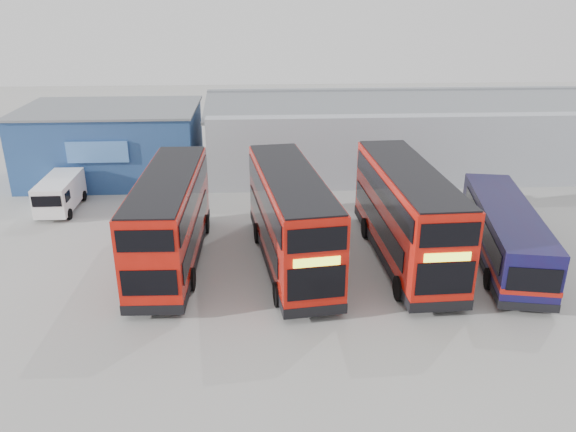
{
  "coord_description": "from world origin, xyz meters",
  "views": [
    {
      "loc": [
        -3.57,
        -21.92,
        12.86
      ],
      "look_at": [
        -2.13,
        4.46,
        2.1
      ],
      "focal_mm": 35.0,
      "sensor_mm": 36.0,
      "label": 1
    }
  ],
  "objects_px": {
    "office_block": "(113,142)",
    "double_decker_centre": "(291,220)",
    "panel_van": "(60,193)",
    "single_decker_blue": "(504,235)",
    "double_decker_right": "(406,216)",
    "maintenance_shed": "(408,131)",
    "double_decker_left": "(170,221)"
  },
  "relations": [
    {
      "from": "office_block",
      "to": "double_decker_centre",
      "type": "height_order",
      "value": "office_block"
    },
    {
      "from": "office_block",
      "to": "panel_van",
      "type": "relative_size",
      "value": 2.61
    },
    {
      "from": "single_decker_blue",
      "to": "panel_van",
      "type": "bearing_deg",
      "value": -8.22
    },
    {
      "from": "office_block",
      "to": "panel_van",
      "type": "xyz_separation_m",
      "value": [
        -1.87,
        -6.62,
        -1.43
      ]
    },
    {
      "from": "double_decker_right",
      "to": "single_decker_blue",
      "type": "xyz_separation_m",
      "value": [
        4.9,
        -0.47,
        -0.94
      ]
    },
    {
      "from": "maintenance_shed",
      "to": "double_decker_right",
      "type": "relative_size",
      "value": 2.67
    },
    {
      "from": "office_block",
      "to": "maintenance_shed",
      "type": "relative_size",
      "value": 0.4
    },
    {
      "from": "maintenance_shed",
      "to": "double_decker_centre",
      "type": "height_order",
      "value": "maintenance_shed"
    },
    {
      "from": "maintenance_shed",
      "to": "double_decker_centre",
      "type": "bearing_deg",
      "value": -121.05
    },
    {
      "from": "single_decker_blue",
      "to": "double_decker_centre",
      "type": "bearing_deg",
      "value": 9.19
    },
    {
      "from": "maintenance_shed",
      "to": "double_decker_left",
      "type": "height_order",
      "value": "maintenance_shed"
    },
    {
      "from": "double_decker_right",
      "to": "office_block",
      "type": "bearing_deg",
      "value": 138.44
    },
    {
      "from": "double_decker_right",
      "to": "panel_van",
      "type": "bearing_deg",
      "value": 155.82
    },
    {
      "from": "office_block",
      "to": "double_decker_centre",
      "type": "bearing_deg",
      "value": -50.98
    },
    {
      "from": "office_block",
      "to": "single_decker_blue",
      "type": "bearing_deg",
      "value": -33.61
    },
    {
      "from": "double_decker_centre",
      "to": "office_block",
      "type": "bearing_deg",
      "value": 121.66
    },
    {
      "from": "office_block",
      "to": "panel_van",
      "type": "height_order",
      "value": "office_block"
    },
    {
      "from": "double_decker_left",
      "to": "double_decker_centre",
      "type": "relative_size",
      "value": 0.96
    },
    {
      "from": "double_decker_centre",
      "to": "single_decker_blue",
      "type": "xyz_separation_m",
      "value": [
        10.65,
        -0.28,
        -0.91
      ]
    },
    {
      "from": "maintenance_shed",
      "to": "panel_van",
      "type": "xyz_separation_m",
      "value": [
        -23.87,
        -8.63,
        -1.46
      ]
    },
    {
      "from": "double_decker_left",
      "to": "double_decker_centre",
      "type": "bearing_deg",
      "value": 177.57
    },
    {
      "from": "office_block",
      "to": "single_decker_blue",
      "type": "relative_size",
      "value": 1.12
    },
    {
      "from": "office_block",
      "to": "double_decker_left",
      "type": "bearing_deg",
      "value": -67.12
    },
    {
      "from": "office_block",
      "to": "double_decker_centre",
      "type": "distance_m",
      "value": 18.95
    },
    {
      "from": "maintenance_shed",
      "to": "double_decker_left",
      "type": "bearing_deg",
      "value": -134.29
    },
    {
      "from": "office_block",
      "to": "maintenance_shed",
      "type": "xyz_separation_m",
      "value": [
        22.0,
        2.01,
        0.02
      ]
    },
    {
      "from": "single_decker_blue",
      "to": "panel_van",
      "type": "height_order",
      "value": "single_decker_blue"
    },
    {
      "from": "double_decker_left",
      "to": "double_decker_right",
      "type": "height_order",
      "value": "double_decker_right"
    },
    {
      "from": "double_decker_centre",
      "to": "panel_van",
      "type": "distance_m",
      "value": 16.05
    },
    {
      "from": "single_decker_blue",
      "to": "panel_van",
      "type": "xyz_separation_m",
      "value": [
        -24.45,
        8.39,
        -0.3
      ]
    },
    {
      "from": "double_decker_left",
      "to": "single_decker_blue",
      "type": "relative_size",
      "value": 1.0
    },
    {
      "from": "double_decker_left",
      "to": "maintenance_shed",
      "type": "bearing_deg",
      "value": -132.99
    }
  ]
}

